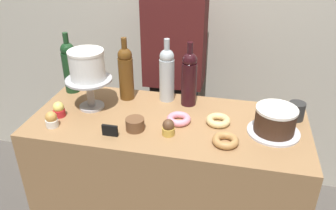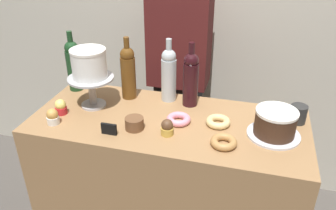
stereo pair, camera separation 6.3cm
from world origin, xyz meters
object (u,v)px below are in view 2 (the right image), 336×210
Objects in this scene: cupcake_caramel at (53,117)px; white_layer_cake at (89,63)px; cupcake_chocolate at (167,128)px; cookie_stack at (134,123)px; donut_maple at (224,142)px; wine_bottle_green at (74,65)px; cake_stand_pedestal at (92,87)px; barista_figure at (179,84)px; price_sign_chalkboard at (109,129)px; wine_bottle_clear at (169,74)px; wine_bottle_amber at (128,72)px; cupcake_lemon at (61,107)px; wine_bottle_dark_red at (191,78)px; donut_pink at (179,119)px; donut_glazed at (218,122)px; chocolate_round_cake at (275,122)px; coffee_cup_ceramic at (298,114)px.

white_layer_cake is at bearing 63.05° from cupcake_caramel.
cupcake_chocolate is 0.15m from cookie_stack.
wine_bottle_green is at bearing 159.02° from donut_maple.
cupcake_caramel is at bearing -78.43° from wine_bottle_green.
cake_stand_pedestal is 0.66m from barista_figure.
cake_stand_pedestal is 0.30m from price_sign_chalkboard.
wine_bottle_green is (-0.52, -0.01, 0.00)m from wine_bottle_clear.
cake_stand_pedestal is at bearing 159.92° from cupcake_chocolate.
price_sign_chalkboard is (0.18, -0.22, -0.20)m from white_layer_cake.
wine_bottle_amber reaches higher than cupcake_chocolate.
cupcake_caramel is at bearing -140.64° from wine_bottle_clear.
cake_stand_pedestal is 2.65× the size of cookie_stack.
cupcake_lemon is at bearing 175.57° from donut_maple.
wine_bottle_dark_red is at bearing -1.03° from wine_bottle_green.
barista_figure is (0.43, 0.66, -0.12)m from cupcake_lemon.
wine_bottle_green is at bearing 101.57° from cupcake_caramel.
wine_bottle_green is 2.91× the size of donut_maple.
wine_bottle_green reaches higher than white_layer_cake.
wine_bottle_amber is at bearing -179.40° from wine_bottle_dark_red.
cupcake_caramel is (-0.57, -0.34, -0.11)m from wine_bottle_dark_red.
wine_bottle_clear is at bearing 116.18° from donut_pink.
white_layer_cake reaches higher than donut_glazed.
wine_bottle_green is 0.53m from price_sign_chalkboard.
price_sign_chalkboard is at bearing -3.22° from cupcake_caramel.
wine_bottle_amber reaches higher than donut_pink.
cupcake_lemon is 1.06× the size of price_sign_chalkboard.
wine_bottle_amber is 4.38× the size of cupcake_lemon.
donut_pink is at bearing -5.57° from cake_stand_pedestal.
barista_figure reaches higher than donut_maple.
wine_bottle_amber reaches higher than donut_glazed.
barista_figure is (0.49, 0.40, -0.23)m from wine_bottle_green.
price_sign_chalkboard is (0.28, -0.02, -0.01)m from cupcake_caramel.
cake_stand_pedestal reaches higher than donut_pink.
barista_figure is at bearing 86.94° from cookie_stack.
cake_stand_pedestal is 0.14× the size of barista_figure.
barista_figure is (-0.56, 0.60, -0.16)m from chocolate_round_cake.
white_layer_cake is at bearing 165.57° from donut_maple.
chocolate_round_cake is at bearing -13.88° from wine_bottle_amber.
coffee_cup_ceramic is (0.98, 0.10, -0.18)m from white_layer_cake.
cupcake_caramel is at bearing -82.27° from cupcake_lemon.
donut_glazed is 0.49m from price_sign_chalkboard.
cupcake_caramel is 0.78m from donut_maple.
chocolate_round_cake is 0.46m from wine_bottle_dark_red.
cake_stand_pedestal is 0.99m from coffee_cup_ceramic.
cupcake_caramel is at bearing -118.66° from barista_figure.
cake_stand_pedestal is at bearing 174.43° from donut_pink.
cookie_stack is at bearing -28.69° from cake_stand_pedestal.
wine_bottle_dark_red is at bearing 51.86° from price_sign_chalkboard.
donut_pink is at bearing 16.11° from cupcake_caramel.
donut_glazed is (0.73, 0.19, -0.02)m from cupcake_caramel.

